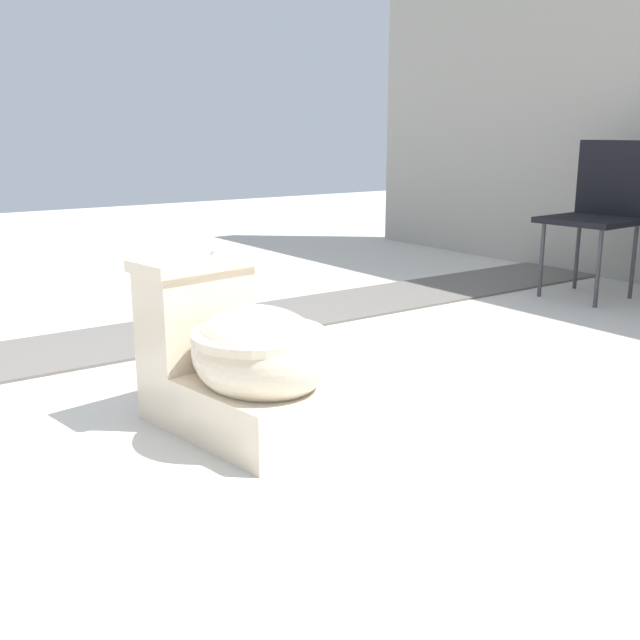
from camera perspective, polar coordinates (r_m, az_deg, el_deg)
The scene contains 4 objects.
ground_plane at distance 2.25m, azimuth -5.30°, elevation -9.01°, with size 14.00×14.00×0.00m, color beige.
gravel_strip at distance 3.49m, azimuth -8.30°, elevation -0.49°, with size 0.56×8.00×0.01m, color #605B56.
toilet at distance 2.24m, azimuth -6.21°, elevation -3.08°, with size 0.68×0.46×0.52m.
folding_chair_left at distance 4.34m, azimuth 20.73°, elevation 8.42°, with size 0.47×0.47×0.83m.
Camera 1 is at (1.79, -1.02, 0.88)m, focal length 42.00 mm.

